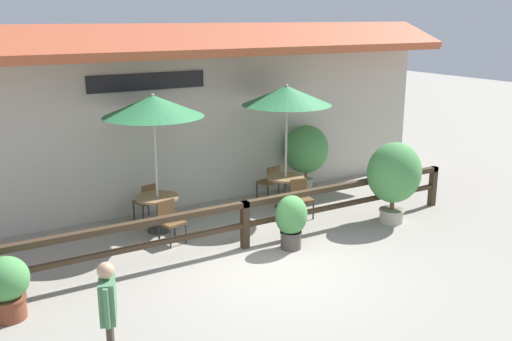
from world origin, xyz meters
TOP-DOWN VIEW (x-y plane):
  - ground_plane at (0.00, 0.00)m, footprint 60.00×60.00m
  - building_facade at (-0.00, 4.10)m, footprint 14.28×1.49m
  - patio_railing at (0.00, 1.05)m, footprint 10.40×0.14m
  - patio_umbrella_near at (-1.12, 2.77)m, footprint 2.04×2.04m
  - dining_table_near at (-1.12, 2.77)m, footprint 0.88×0.88m
  - chair_near_streetside at (-1.14, 2.05)m, footprint 0.51×0.51m
  - chair_near_wallside at (-1.10, 3.48)m, footprint 0.50×0.50m
  - patio_umbrella_middle at (2.02, 2.70)m, footprint 2.04×2.04m
  - dining_table_middle at (2.02, 2.70)m, footprint 0.88×0.88m
  - chair_middle_streetside at (1.96, 1.98)m, footprint 0.48×0.48m
  - chair_middle_wallside at (2.03, 3.41)m, footprint 0.50×0.50m
  - potted_plant_corner_fern at (0.76, 0.58)m, footprint 0.64×0.58m
  - potted_plant_tall_tropical at (3.48, 0.68)m, footprint 1.22×1.10m
  - potted_plant_broad_leaf at (-4.36, 0.50)m, footprint 0.69×0.62m
  - potted_plant_small_flowering at (3.21, 3.55)m, footprint 1.17×1.05m
  - pedestrian at (-3.44, -1.64)m, footprint 0.31×0.52m

SIDE VIEW (x-z plane):
  - ground_plane at x=0.00m, z-range 0.00..0.00m
  - chair_near_streetside at x=-1.14m, z-range 0.05..0.91m
  - chair_near_wallside at x=-1.10m, z-range 0.05..0.91m
  - chair_middle_streetside at x=1.96m, z-range 0.05..0.91m
  - chair_middle_wallside at x=2.03m, z-range 0.05..0.91m
  - potted_plant_broad_leaf at x=-4.36m, z-range 0.04..1.02m
  - potted_plant_corner_fern at x=0.76m, z-range 0.06..1.13m
  - dining_table_near at x=-1.12m, z-range 0.23..0.99m
  - dining_table_middle at x=2.02m, z-range 0.23..0.99m
  - patio_railing at x=0.00m, z-range 0.22..1.17m
  - pedestrian at x=-3.44m, z-range 0.22..1.75m
  - potted_plant_small_flowering at x=3.21m, z-range 0.22..1.93m
  - potted_plant_tall_tropical at x=3.48m, z-range 0.19..1.98m
  - building_facade at x=0.00m, z-range 0.05..4.28m
  - patio_umbrella_near at x=-1.12m, z-range 1.20..4.10m
  - patio_umbrella_middle at x=2.02m, z-range 1.20..4.10m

